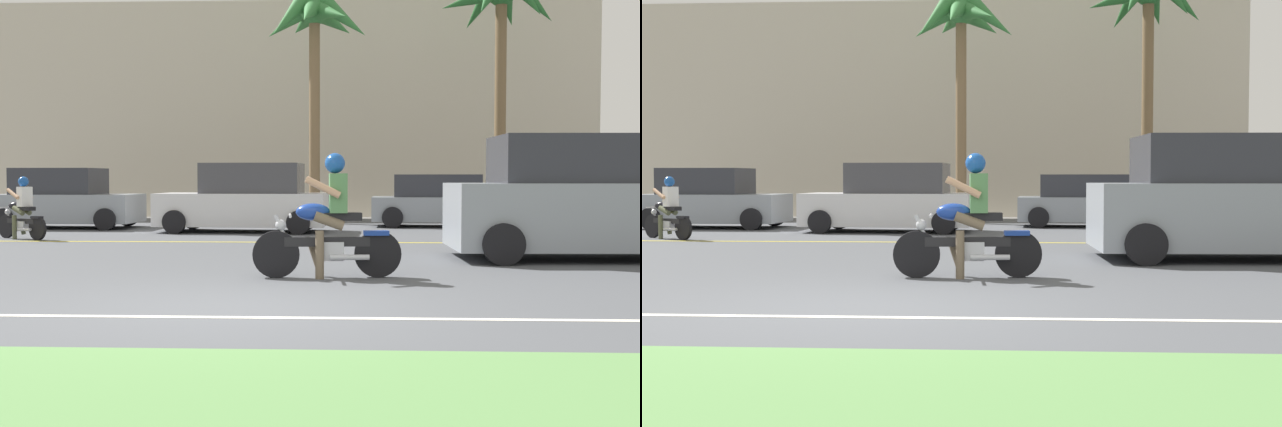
{
  "view_description": "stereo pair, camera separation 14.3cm",
  "coord_description": "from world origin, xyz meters",
  "views": [
    {
      "loc": [
        1.25,
        -7.99,
        1.32
      ],
      "look_at": [
        0.67,
        4.13,
        0.78
      ],
      "focal_mm": 44.94,
      "sensor_mm": 36.0,
      "label": 1
    },
    {
      "loc": [
        1.4,
        -7.98,
        1.32
      ],
      "look_at": [
        0.67,
        4.13,
        0.78
      ],
      "focal_mm": 44.94,
      "sensor_mm": 36.0,
      "label": 2
    }
  ],
  "objects": [
    {
      "name": "suv_nearby",
      "position": [
        5.06,
        5.21,
        0.97
      ],
      "size": [
        4.77,
        2.38,
        2.0
      ],
      "color": "#8C939E",
      "rests_on": "ground"
    },
    {
      "name": "motorcyclist",
      "position": [
        0.85,
        2.54,
        0.7
      ],
      "size": [
        1.97,
        0.64,
        1.65
      ],
      "color": "black",
      "rests_on": "ground"
    },
    {
      "name": "building_far",
      "position": [
        -1.33,
        21.0,
        3.64
      ],
      "size": [
        21.15,
        4.0,
        7.29
      ],
      "primitive_type": "cube",
      "color": "beige",
      "rests_on": "ground"
    },
    {
      "name": "motorcyclist_distant",
      "position": [
        -6.0,
        8.87,
        0.57
      ],
      "size": [
        1.41,
        0.92,
        1.35
      ],
      "color": "black",
      "rests_on": "ground"
    },
    {
      "name": "parked_car_2",
      "position": [
        3.55,
        13.85,
        0.67
      ],
      "size": [
        4.06,
        2.0,
        1.41
      ],
      "color": "#8C939E",
      "rests_on": "ground"
    },
    {
      "name": "palm_tree_0",
      "position": [
        -0.05,
        15.38,
        5.7
      ],
      "size": [
        3.39,
        3.45,
        6.83
      ],
      "color": "brown",
      "rests_on": "ground"
    },
    {
      "name": "lane_line_far",
      "position": [
        0.0,
        8.3,
        0.0
      ],
      "size": [
        50.4,
        0.12,
        0.01
      ],
      "primitive_type": "cube",
      "color": "yellow",
      "rests_on": "ground"
    },
    {
      "name": "parked_car_0",
      "position": [
        -6.48,
        12.76,
        0.73
      ],
      "size": [
        3.73,
        2.1,
        1.58
      ],
      "color": "#8C939E",
      "rests_on": "ground"
    },
    {
      "name": "lane_line_near",
      "position": [
        0.0,
        -0.55,
        0.0
      ],
      "size": [
        50.4,
        0.12,
        0.01
      ],
      "primitive_type": "cube",
      "color": "silver",
      "rests_on": "ground"
    },
    {
      "name": "palm_tree_1",
      "position": [
        5.41,
        15.96,
        6.23
      ],
      "size": [
        3.55,
        3.44,
        7.51
      ],
      "color": "brown",
      "rests_on": "ground"
    },
    {
      "name": "parked_car_1",
      "position": [
        -1.51,
        11.51,
        0.78
      ],
      "size": [
        4.19,
        2.09,
        1.68
      ],
      "color": "silver",
      "rests_on": "ground"
    },
    {
      "name": "ground",
      "position": [
        0.0,
        3.0,
        -0.02
      ],
      "size": [
        56.0,
        30.0,
        0.04
      ],
      "primitive_type": "cube",
      "color": "#4C4F54"
    }
  ]
}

